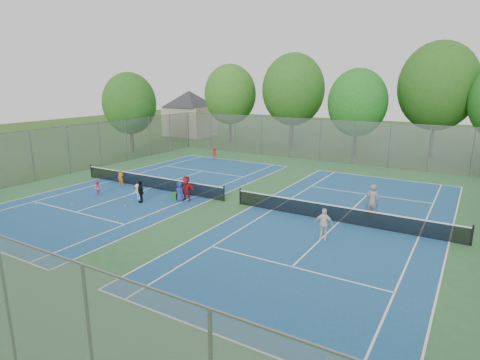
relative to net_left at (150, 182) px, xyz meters
name	(u,v)px	position (x,y,z in m)	size (l,w,h in m)	color
ground	(232,203)	(7.00, 0.00, -0.46)	(120.00, 120.00, 0.00)	#2B5019
court_pad	(232,203)	(7.00, 0.00, -0.45)	(32.00, 32.00, 0.01)	#2F6436
court_left	(151,188)	(0.00, 0.00, -0.44)	(10.97, 23.77, 0.01)	navy
court_right	(339,222)	(14.00, 0.00, -0.44)	(10.97, 23.77, 0.01)	navy
net_left	(150,182)	(0.00, 0.00, 0.00)	(12.87, 0.10, 0.91)	black
net_right	(339,214)	(14.00, 0.00, 0.00)	(12.87, 0.10, 0.91)	black
fence_north	(320,140)	(7.00, 16.00, 1.54)	(32.00, 0.10, 4.00)	gray
fence_west	(68,150)	(-9.00, 0.00, 1.54)	(32.00, 0.10, 4.00)	gray
house	(189,105)	(-15.00, 24.00, 3.76)	(11.03, 11.03, 7.30)	#B7A88C
tree_nw	(230,94)	(-7.00, 22.00, 5.44)	(6.40, 6.40, 9.58)	#443326
tree_nl	(293,90)	(1.00, 23.00, 6.09)	(7.20, 7.20, 10.69)	#443326
tree_nc	(357,103)	(9.00, 21.00, 4.94)	(6.00, 6.00, 8.85)	#443326
tree_nr	(438,86)	(16.00, 24.00, 6.59)	(7.60, 7.60, 11.42)	#443326
tree_side_w	(129,103)	(-12.00, 10.00, 4.79)	(5.60, 5.60, 8.47)	#443326
ball_crate	(136,196)	(0.85, -2.32, -0.31)	(0.34, 0.34, 0.29)	blue
ball_hopper	(175,196)	(3.43, -1.37, -0.20)	(0.26, 0.26, 0.51)	#217B22
student_a	(121,178)	(-2.39, -0.60, 0.17)	(0.45, 0.30, 1.24)	orange
student_b	(98,188)	(-1.71, -3.29, 0.07)	(0.51, 0.40, 1.05)	#E25895
student_c	(138,192)	(1.28, -2.52, 0.07)	(0.68, 0.39, 1.05)	white
student_d	(140,192)	(1.92, -2.93, 0.26)	(0.84, 0.35, 1.44)	black
student_e	(180,192)	(3.93, -1.46, 0.20)	(0.64, 0.41, 1.30)	navy
student_f	(186,188)	(4.20, -1.12, 0.37)	(1.54, 0.49, 1.66)	maroon
child_far_baseline	(215,153)	(-2.05, 11.22, 0.17)	(0.81, 0.46, 1.25)	red
instructor	(372,201)	(15.30, 1.86, 0.52)	(0.71, 0.47, 1.95)	gray
teen_court_b	(323,224)	(14.06, -2.81, 0.35)	(0.94, 0.39, 1.60)	silver
tennis_ball_0	(162,209)	(4.08, -3.34, -0.42)	(0.07, 0.07, 0.07)	#A6C52E
tennis_ball_1	(125,206)	(1.66, -4.07, -0.42)	(0.07, 0.07, 0.07)	yellow
tennis_ball_2	(133,203)	(1.58, -3.30, -0.42)	(0.07, 0.07, 0.07)	#ACC32D
tennis_ball_3	(36,204)	(-3.46, -6.68, -0.42)	(0.07, 0.07, 0.07)	#CEEE37
tennis_ball_4	(72,205)	(-1.36, -5.62, -0.42)	(0.07, 0.07, 0.07)	#BCDD33
tennis_ball_5	(131,200)	(1.03, -2.92, -0.42)	(0.07, 0.07, 0.07)	#BBDA32
tennis_ball_6	(58,208)	(-1.62, -6.43, -0.42)	(0.07, 0.07, 0.07)	#ACCD2F
tennis_ball_7	(118,221)	(3.38, -6.22, -0.42)	(0.07, 0.07, 0.07)	yellow
tennis_ball_8	(158,213)	(4.36, -4.00, -0.42)	(0.07, 0.07, 0.07)	yellow
tennis_ball_9	(114,217)	(2.72, -5.88, -0.42)	(0.07, 0.07, 0.07)	#CAD531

